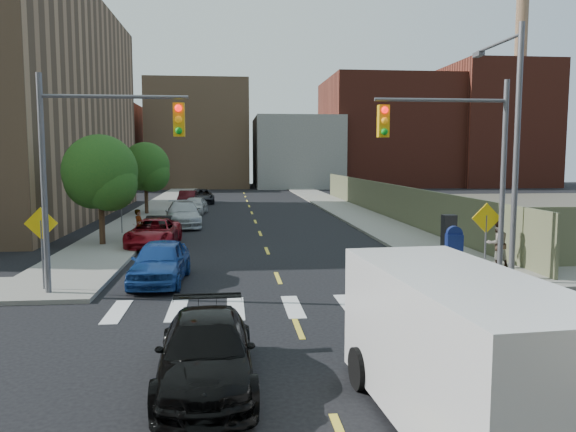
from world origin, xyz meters
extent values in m
plane|color=black|center=(0.00, 0.00, 0.00)|extent=(160.00, 160.00, 0.00)
cube|color=gray|center=(-7.75, 41.50, 0.07)|extent=(3.50, 73.00, 0.15)
cube|color=gray|center=(7.75, 41.50, 0.07)|extent=(3.50, 73.00, 0.15)
cube|color=#5D6345|center=(9.60, 28.00, 1.25)|extent=(0.12, 44.00, 2.50)
cube|color=#592319|center=(-22.00, 70.00, 6.00)|extent=(14.00, 18.00, 12.00)
cube|color=#8C6B4C|center=(-6.00, 72.00, 7.50)|extent=(14.00, 16.00, 15.00)
cube|color=gray|center=(8.00, 70.00, 5.00)|extent=(12.00, 16.00, 10.00)
cube|color=#592319|center=(22.00, 72.00, 8.00)|extent=(18.00, 18.00, 16.00)
cube|color=#592319|center=(38.00, 70.00, 9.00)|extent=(14.00, 16.00, 18.00)
cylinder|color=#8C6B4C|center=(42.00, 70.00, 14.00)|extent=(1.80, 1.80, 28.00)
cylinder|color=#59595E|center=(-7.50, 6.00, 3.50)|extent=(0.18, 0.18, 7.00)
cylinder|color=#59595E|center=(-5.25, 6.00, 6.30)|extent=(4.50, 0.12, 0.12)
cube|color=#E5A50C|center=(-3.30, 6.00, 5.60)|extent=(0.35, 0.30, 1.05)
cylinder|color=#59595E|center=(7.50, 6.00, 3.50)|extent=(0.18, 0.18, 7.00)
cylinder|color=#59595E|center=(5.25, 6.00, 6.30)|extent=(4.50, 0.12, 0.12)
cube|color=#E5A50C|center=(3.30, 6.00, 5.60)|extent=(0.35, 0.30, 1.05)
cylinder|color=#59595E|center=(8.20, 6.50, 4.50)|extent=(0.20, 0.20, 9.00)
cylinder|color=#59595E|center=(8.20, 8.20, 8.60)|extent=(0.12, 3.50, 0.12)
cube|color=#59595E|center=(8.20, 9.80, 8.50)|extent=(0.25, 0.60, 0.18)
cylinder|color=#59595E|center=(-7.80, 6.50, 1.20)|extent=(0.06, 0.06, 2.40)
cube|color=yellow|center=(-7.80, 6.50, 2.30)|extent=(1.06, 0.04, 1.06)
cylinder|color=#59595E|center=(7.20, 6.50, 1.20)|extent=(0.06, 0.06, 2.40)
cube|color=yellow|center=(7.20, 6.50, 2.30)|extent=(1.06, 0.04, 1.06)
cylinder|color=#59595E|center=(-7.80, 20.00, 1.20)|extent=(0.06, 0.06, 2.40)
cube|color=yellow|center=(-7.80, 20.00, 2.30)|extent=(1.06, 0.04, 1.06)
cylinder|color=#332114|center=(-8.00, 16.00, 1.32)|extent=(0.28, 0.28, 2.64)
sphere|color=#134414|center=(-8.00, 16.00, 3.72)|extent=(3.60, 3.60, 3.60)
sphere|color=#134414|center=(-7.50, 15.70, 3.12)|extent=(2.64, 2.64, 2.64)
sphere|color=#134414|center=(-8.40, 16.40, 3.30)|extent=(2.88, 2.88, 2.88)
cylinder|color=#332114|center=(-8.00, 31.00, 1.32)|extent=(0.28, 0.28, 2.64)
sphere|color=#134414|center=(-8.00, 31.00, 3.72)|extent=(3.60, 3.60, 3.60)
sphere|color=#134414|center=(-7.50, 30.70, 3.12)|extent=(2.64, 2.64, 2.64)
sphere|color=#134414|center=(-8.40, 31.40, 3.30)|extent=(2.88, 2.88, 2.88)
imported|color=navy|center=(-4.20, 7.68, 0.76)|extent=(1.99, 4.51, 1.51)
imported|color=black|center=(-5.50, 18.00, 0.64)|extent=(1.51, 3.91, 1.27)
imported|color=maroon|center=(-5.50, 15.91, 0.69)|extent=(2.46, 5.02, 1.37)
imported|color=#ABAEB3|center=(-4.69, 23.74, 0.79)|extent=(2.72, 5.62, 1.58)
imported|color=#B9B9B9|center=(-4.41, 31.32, 0.70)|extent=(2.00, 4.23, 1.40)
imported|color=#390B0F|center=(-5.50, 38.74, 0.69)|extent=(1.56, 4.21, 1.37)
imported|color=black|center=(-4.42, 41.53, 0.68)|extent=(2.73, 5.10, 1.36)
imported|color=black|center=(-2.23, -1.49, 0.66)|extent=(1.96, 4.61, 1.33)
cube|color=white|center=(1.92, -3.72, 1.36)|extent=(2.59, 5.82, 2.40)
cube|color=black|center=(1.76, -1.54, 1.69)|extent=(2.11, 1.45, 0.98)
cylinder|color=black|center=(0.75, -1.95, 0.38)|extent=(0.37, 0.85, 0.83)
cylinder|color=black|center=(2.82, -1.80, 0.38)|extent=(0.37, 0.85, 0.83)
cube|color=#0E1952|center=(7.20, 9.25, 0.75)|extent=(0.68, 0.55, 1.20)
cylinder|color=#0E1952|center=(7.20, 9.25, 1.37)|extent=(0.64, 0.35, 0.61)
cube|color=black|center=(7.47, 10.49, 1.07)|extent=(0.55, 0.46, 1.85)
imported|color=gray|center=(-6.30, 16.48, 0.98)|extent=(0.56, 0.70, 1.66)
imported|color=gray|center=(8.62, 8.46, 1.06)|extent=(0.94, 0.75, 1.83)
camera|label=1|loc=(-1.74, -12.17, 4.45)|focal=35.00mm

